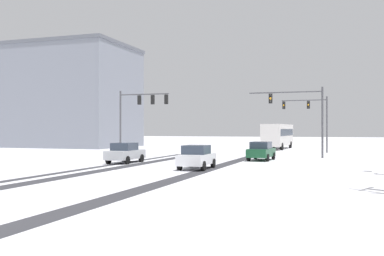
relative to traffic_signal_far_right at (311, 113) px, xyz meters
The scene contains 12 objects.
wheel_track_left_lane 27.84m from the traffic_signal_far_right, 100.61° to the right, with size 1.15×37.18×0.01m, color #38383D.
wheel_track_right_lane 30.34m from the traffic_signal_far_right, 115.85° to the right, with size 0.72×37.18×0.01m, color #38383D.
wheel_track_center 29.67m from the traffic_signal_far_right, 112.93° to the right, with size 1.19×37.18×0.01m, color #38383D.
sidewalk_kerb_right 29.21m from the traffic_signal_far_right, 83.65° to the right, with size 4.00×37.18×0.12m, color white.
traffic_signal_far_right is the anchor object (origin of this frame).
traffic_signal_near_right 12.09m from the traffic_signal_far_right, 90.36° to the right, with size 6.70×0.38×6.50m.
traffic_signal_near_left 20.76m from the traffic_signal_far_right, 137.39° to the right, with size 5.22×0.40×6.50m.
car_dark_green_lead 15.76m from the traffic_signal_far_right, 102.11° to the right, with size 2.00×4.18×1.62m.
car_silver_second 25.38m from the traffic_signal_far_right, 121.24° to the right, with size 1.85×4.11×1.62m.
car_white_third 25.73m from the traffic_signal_far_right, 103.39° to the right, with size 1.92×4.14×1.62m.
bus_oncoming 9.99m from the traffic_signal_far_right, 120.84° to the left, with size 3.03×11.10×3.38m.
office_building_far_left_block 38.72m from the traffic_signal_far_right, behind, with size 21.77×14.48×15.56m.
Camera 1 is at (11.26, -9.55, 2.70)m, focal length 41.61 mm.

